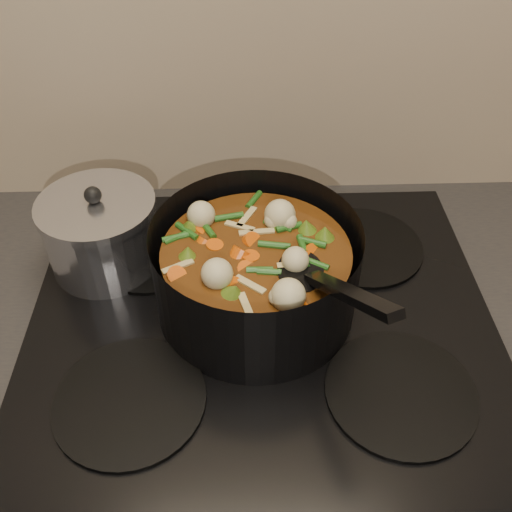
{
  "coord_description": "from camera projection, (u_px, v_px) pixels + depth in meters",
  "views": [
    {
      "loc": [
        -0.02,
        1.42,
        1.51
      ],
      "look_at": [
        -0.01,
        1.95,
        1.02
      ],
      "focal_mm": 40.0,
      "sensor_mm": 36.0,
      "label": 1
    }
  ],
  "objects": [
    {
      "name": "stockpot",
      "position": [
        256.0,
        273.0,
        0.74
      ],
      "size": [
        0.31,
        0.35,
        0.2
      ],
      "rotation": [
        0.0,
        0.0,
        0.19
      ],
      "color": "black",
      "rests_on": "stovetop"
    },
    {
      "name": "stovetop",
      "position": [
        261.0,
        319.0,
        0.77
      ],
      "size": [
        0.62,
        0.54,
        0.03
      ],
      "color": "black",
      "rests_on": "counter"
    },
    {
      "name": "counter",
      "position": [
        260.0,
        479.0,
        1.09
      ],
      "size": [
        2.64,
        0.64,
        0.91
      ],
      "color": "brown",
      "rests_on": "ground"
    },
    {
      "name": "saucepan",
      "position": [
        102.0,
        233.0,
        0.81
      ],
      "size": [
        0.16,
        0.16,
        0.13
      ],
      "rotation": [
        0.0,
        0.0,
        -0.28
      ],
      "color": "silver",
      "rests_on": "stovetop"
    }
  ]
}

